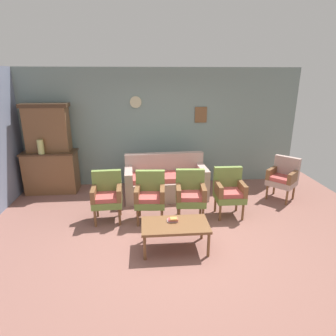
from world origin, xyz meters
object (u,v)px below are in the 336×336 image
(wingback_chair_by_fireplace, at_px, (283,177))
(coffee_table, at_px, (175,227))
(side_cabinet, at_px, (52,172))
(armchair_near_cabinet, at_px, (229,190))
(vase_on_cabinet, at_px, (41,147))
(floral_couch, at_px, (166,182))
(armchair_by_doorway, at_px, (150,194))
(armchair_near_couch_end, at_px, (190,193))
(armchair_row_middle, at_px, (107,194))
(book_stack_on_table, at_px, (173,220))

(wingback_chair_by_fireplace, relative_size, coffee_table, 0.90)
(side_cabinet, height_order, armchair_near_cabinet, side_cabinet)
(vase_on_cabinet, relative_size, floral_couch, 0.17)
(vase_on_cabinet, relative_size, armchair_by_doorway, 0.34)
(armchair_near_cabinet, height_order, coffee_table, armchair_near_cabinet)
(vase_on_cabinet, bearing_deg, armchair_near_cabinet, -19.26)
(armchair_by_doorway, xyz_separation_m, armchair_near_cabinet, (1.47, 0.08, 0.00))
(vase_on_cabinet, height_order, armchair_near_couch_end, vase_on_cabinet)
(armchair_row_middle, bearing_deg, coffee_table, -42.66)
(vase_on_cabinet, bearing_deg, book_stack_on_table, -41.09)
(floral_couch, xyz_separation_m, wingback_chair_by_fireplace, (2.45, -0.36, 0.17))
(vase_on_cabinet, relative_size, book_stack_on_table, 1.86)
(armchair_by_doorway, distance_m, book_stack_on_table, 0.93)
(side_cabinet, height_order, book_stack_on_table, side_cabinet)
(vase_on_cabinet, bearing_deg, armchair_near_couch_end, -24.80)
(coffee_table, bearing_deg, armchair_near_couch_end, 68.11)
(side_cabinet, distance_m, armchair_near_cabinet, 3.92)
(vase_on_cabinet, xyz_separation_m, armchair_by_doorway, (2.27, -1.39, -0.58))
(armchair_near_couch_end, relative_size, book_stack_on_table, 5.53)
(floral_couch, bearing_deg, side_cabinet, 168.87)
(armchair_by_doorway, relative_size, book_stack_on_table, 5.53)
(armchair_row_middle, height_order, armchair_near_couch_end, same)
(wingback_chair_by_fireplace, bearing_deg, armchair_near_couch_end, -161.36)
(armchair_row_middle, distance_m, coffee_table, 1.52)
(wingback_chair_by_fireplace, xyz_separation_m, coffee_table, (-2.47, -1.65, -0.12))
(armchair_near_cabinet, bearing_deg, vase_on_cabinet, 160.74)
(floral_couch, bearing_deg, armchair_by_doorway, -108.79)
(armchair_near_couch_end, distance_m, wingback_chair_by_fireplace, 2.20)
(side_cabinet, height_order, armchair_row_middle, side_cabinet)
(coffee_table, relative_size, book_stack_on_table, 6.15)
(coffee_table, bearing_deg, floral_couch, 89.50)
(side_cabinet, xyz_separation_m, vase_on_cabinet, (-0.10, -0.18, 0.61))
(armchair_by_doorway, bearing_deg, wingback_chair_by_fireplace, 14.09)
(armchair_near_cabinet, bearing_deg, wingback_chair_by_fireplace, 24.86)
(armchair_by_doorway, bearing_deg, coffee_table, -70.05)
(armchair_row_middle, height_order, armchair_near_cabinet, same)
(floral_couch, height_order, coffee_table, floral_couch)
(vase_on_cabinet, xyz_separation_m, wingback_chair_by_fireplace, (5.08, -0.68, -0.58))
(armchair_row_middle, distance_m, wingback_chair_by_fireplace, 3.63)
(coffee_table, bearing_deg, armchair_row_middle, 137.34)
(armchair_row_middle, distance_m, book_stack_on_table, 1.44)
(armchair_row_middle, relative_size, armchair_near_couch_end, 1.00)
(armchair_near_cabinet, relative_size, book_stack_on_table, 5.53)
(armchair_by_doorway, distance_m, wingback_chair_by_fireplace, 2.90)
(vase_on_cabinet, relative_size, wingback_chair_by_fireplace, 0.34)
(side_cabinet, xyz_separation_m, armchair_row_middle, (1.40, -1.49, 0.03))
(coffee_table, bearing_deg, wingback_chair_by_fireplace, 33.86)
(floral_couch, bearing_deg, book_stack_on_table, -91.30)
(armchair_by_doorway, bearing_deg, book_stack_on_table, -69.89)
(side_cabinet, xyz_separation_m, armchair_near_couch_end, (2.89, -1.56, 0.03))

